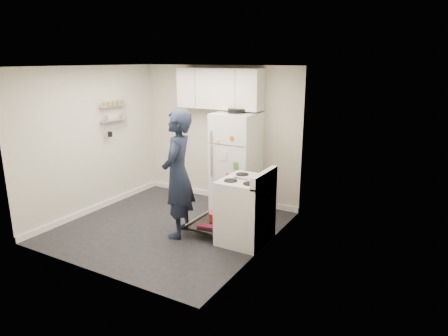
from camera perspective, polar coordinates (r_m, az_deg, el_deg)
The scene contains 7 objects.
room at distance 6.19m, azimuth -8.21°, elevation 2.14°, with size 3.21×3.21×2.51m.
electric_range at distance 5.85m, azimuth 2.97°, elevation -6.11°, with size 0.66×0.76×1.10m.
open_oven_door at distance 6.24m, azimuth -1.54°, elevation -7.50°, with size 0.55×0.72×0.22m.
refrigerator at distance 6.97m, azimuth 1.75°, elevation 0.90°, with size 0.72×0.74×1.79m.
upper_cabinets at distance 7.14m, azimuth -0.67°, elevation 11.28°, with size 1.60×0.33×0.70m, color silver.
wall_shelf_rack at distance 7.42m, azimuth -15.40°, elevation 7.60°, with size 0.14×0.60×0.61m.
person at distance 5.93m, azimuth -6.61°, elevation -0.93°, with size 0.70×0.46×1.91m, color #161D31.
Camera 1 is at (3.68, -4.73, 2.60)m, focal length 32.00 mm.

